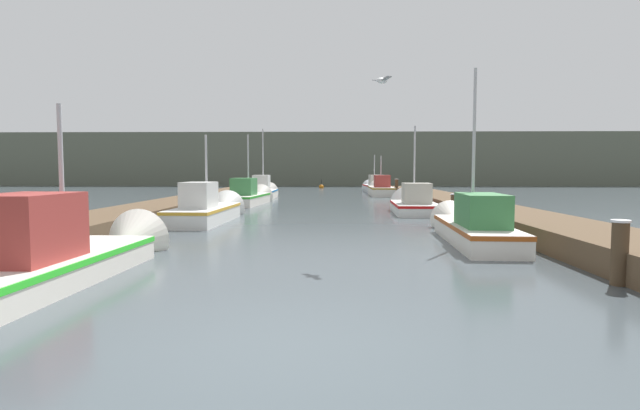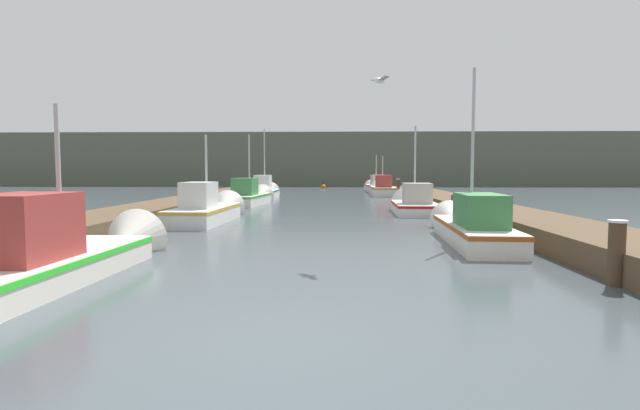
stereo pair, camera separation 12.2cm
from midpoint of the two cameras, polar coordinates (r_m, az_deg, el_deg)
name	(u,v)px [view 2 (the right image)]	position (r m, az deg, el deg)	size (l,w,h in m)	color
ground_plane	(273,350)	(5.42, -4.67, -16.16)	(200.00, 200.00, 0.00)	#424C51
dock_left	(172,207)	(22.22, -16.38, -0.24)	(2.29, 40.00, 0.54)	brown
dock_right	(472,208)	(21.89, 17.10, -0.32)	(2.29, 40.00, 0.54)	brown
distant_shore_ridge	(331,160)	(64.59, 1.31, 5.13)	(120.00, 16.00, 6.15)	#565B4C
fishing_boat_0	(71,251)	(9.97, -26.31, -4.73)	(1.72, 5.86, 3.48)	silver
fishing_boat_1	(469,225)	(13.82, 16.87, -2.18)	(1.59, 6.12, 4.82)	silver
fishing_boat_2	(210,209)	(18.73, -12.30, -0.49)	(1.72, 5.78, 3.56)	silver
fishing_boat_3	(414,204)	(22.26, 10.80, 0.10)	(1.94, 4.87, 4.35)	silver
fishing_boat_4	(251,196)	(27.49, -7.79, 1.00)	(1.98, 5.89, 4.21)	silver
fishing_boat_5	(265,191)	(33.21, -6.19, 1.56)	(1.62, 5.16, 4.99)	silver
fishing_boat_6	(382,189)	(36.88, 7.21, 1.83)	(1.69, 5.79, 3.34)	silver
fishing_boat_7	(376,187)	(42.05, 6.48, 2.09)	(1.75, 6.17, 3.49)	silver
mooring_piling_0	(616,253)	(9.39, 31.10, -4.68)	(0.30, 0.30, 1.07)	#473523
mooring_piling_1	(398,187)	(37.34, 9.03, 2.06)	(0.29, 0.29, 1.19)	#473523
mooring_piling_2	(454,206)	(20.03, 15.19, -0.07)	(0.24, 0.24, 0.94)	#473523
channel_buoy	(323,187)	(50.43, 0.47, 2.10)	(0.49, 0.49, 0.99)	#BF6513
seagull_lead	(379,80)	(11.17, 7.13, 13.95)	(0.39, 0.53, 0.12)	white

